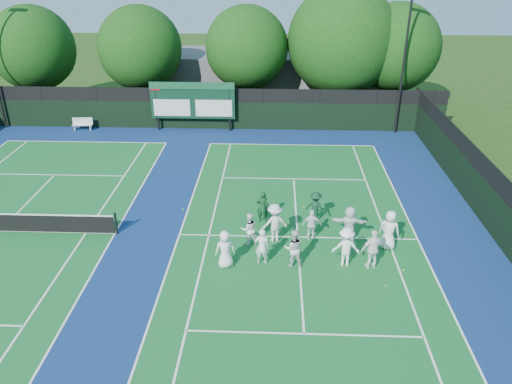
{
  "coord_description": "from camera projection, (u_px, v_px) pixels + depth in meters",
  "views": [
    {
      "loc": [
        -1.14,
        -18.73,
        12.06
      ],
      "look_at": [
        -2.0,
        3.0,
        1.3
      ],
      "focal_mm": 35.0,
      "sensor_mm": 36.0,
      "label": 1
    }
  ],
  "objects": [
    {
      "name": "clubhouse",
      "position": [
        266.0,
        76.0,
        42.76
      ],
      "size": [
        18.0,
        6.0,
        4.0
      ],
      "primitive_type": "cube",
      "color": "#57575C",
      "rests_on": "ground"
    },
    {
      "name": "ground",
      "position": [
        298.0,
        249.0,
        22.08
      ],
      "size": [
        120.0,
        120.0,
        0.0
      ],
      "primitive_type": "plane",
      "color": "#1E3B10",
      "rests_on": "ground"
    },
    {
      "name": "bench",
      "position": [
        83.0,
        123.0,
        36.16
      ],
      "size": [
        1.46,
        0.5,
        0.91
      ],
      "color": "silver",
      "rests_on": "ground"
    },
    {
      "name": "player_front_1",
      "position": [
        262.0,
        246.0,
        20.76
      ],
      "size": [
        0.61,
        0.41,
        1.65
      ],
      "primitive_type": "imported",
      "rotation": [
        0.0,
        0.0,
        3.11
      ],
      "color": "white",
      "rests_on": "ground"
    },
    {
      "name": "tree_b",
      "position": [
        142.0,
        50.0,
        37.82
      ],
      "size": [
        6.31,
        6.31,
        8.26
      ],
      "color": "#301D0D",
      "rests_on": "ground"
    },
    {
      "name": "player_front_4",
      "position": [
        373.0,
        249.0,
        20.44
      ],
      "size": [
        1.11,
        0.66,
        1.77
      ],
      "primitive_type": "imported",
      "rotation": [
        0.0,
        0.0,
        3.37
      ],
      "color": "white",
      "rests_on": "ground"
    },
    {
      "name": "player_front_2",
      "position": [
        294.0,
        248.0,
        20.62
      ],
      "size": [
        0.84,
        0.66,
        1.67
      ],
      "primitive_type": "imported",
      "rotation": [
        0.0,
        0.0,
        3.18
      ],
      "color": "silver",
      "rests_on": "ground"
    },
    {
      "name": "tree_c",
      "position": [
        249.0,
        50.0,
        37.49
      ],
      "size": [
        6.21,
        6.21,
        8.3
      ],
      "color": "#301D0D",
      "rests_on": "ground"
    },
    {
      "name": "tennis_ball_2",
      "position": [
        386.0,
        286.0,
        19.64
      ],
      "size": [
        0.07,
        0.07,
        0.07
      ],
      "primitive_type": "sphere",
      "color": "#C3DD1A",
      "rests_on": "ground"
    },
    {
      "name": "player_front_3",
      "position": [
        346.0,
        247.0,
        20.61
      ],
      "size": [
        1.15,
        0.68,
        1.76
      ],
      "primitive_type": "imported",
      "rotation": [
        0.0,
        0.0,
        3.12
      ],
      "color": "white",
      "rests_on": "ground"
    },
    {
      "name": "tennis_ball_3",
      "position": [
        183.0,
        209.0,
        25.32
      ],
      "size": [
        0.07,
        0.07,
        0.07
      ],
      "primitive_type": "sphere",
      "color": "#C3DD1A",
      "rests_on": "ground"
    },
    {
      "name": "tree_e",
      "position": [
        397.0,
        50.0,
        37.06
      ],
      "size": [
        6.51,
        6.51,
        8.54
      ],
      "color": "#301D0D",
      "rests_on": "ground"
    },
    {
      "name": "tennis_ball_5",
      "position": [
        404.0,
        270.0,
        20.59
      ],
      "size": [
        0.07,
        0.07,
        0.07
      ],
      "primitive_type": "sphere",
      "color": "#C3DD1A",
      "rests_on": "ground"
    },
    {
      "name": "player_back_2",
      "position": [
        312.0,
        225.0,
        22.52
      ],
      "size": [
        0.87,
        0.36,
        1.49
      ],
      "primitive_type": "imported",
      "rotation": [
        0.0,
        0.0,
        3.14
      ],
      "color": "white",
      "rests_on": "ground"
    },
    {
      "name": "tree_a",
      "position": [
        35.0,
        50.0,
        38.14
      ],
      "size": [
        6.39,
        6.39,
        8.24
      ],
      "color": "#301D0D",
      "rests_on": "ground"
    },
    {
      "name": "player_back_0",
      "position": [
        249.0,
        229.0,
        22.13
      ],
      "size": [
        0.89,
        0.78,
        1.54
      ],
      "primitive_type": "imported",
      "rotation": [
        0.0,
        0.0,
        3.44
      ],
      "color": "white",
      "rests_on": "ground"
    },
    {
      "name": "left_court",
      "position": [
        0.0,
        231.0,
        23.47
      ],
      "size": [
        11.05,
        23.85,
        0.01
      ],
      "color": "#135D25",
      "rests_on": "ground"
    },
    {
      "name": "tree_d",
      "position": [
        344.0,
        43.0,
        37.01
      ],
      "size": [
        8.14,
        8.14,
        9.82
      ],
      "color": "#301D0D",
      "rests_on": "ground"
    },
    {
      "name": "player_back_1",
      "position": [
        275.0,
        223.0,
        22.31
      ],
      "size": [
        1.34,
        1.01,
        1.84
      ],
      "primitive_type": "imported",
      "rotation": [
        0.0,
        0.0,
        3.44
      ],
      "color": "silver",
      "rests_on": "ground"
    },
    {
      "name": "light_pole_right",
      "position": [
        406.0,
        42.0,
        33.08
      ],
      "size": [
        1.2,
        0.3,
        10.12
      ],
      "color": "black",
      "rests_on": "ground"
    },
    {
      "name": "scoreboard",
      "position": [
        192.0,
        101.0,
        35.31
      ],
      "size": [
        6.0,
        0.21,
        3.55
      ],
      "color": "black",
      "rests_on": "ground"
    },
    {
      "name": "divider_fence_right",
      "position": [
        502.0,
        215.0,
        22.05
      ],
      "size": [
        0.08,
        32.0,
        3.0
      ],
      "color": "black",
      "rests_on": "ground"
    },
    {
      "name": "coach_left",
      "position": [
        263.0,
        207.0,
        23.94
      ],
      "size": [
        0.63,
        0.44,
        1.62
      ],
      "primitive_type": "imported",
      "rotation": [
        0.0,
        0.0,
        3.24
      ],
      "color": "#103D1E",
      "rests_on": "ground"
    },
    {
      "name": "coach_right",
      "position": [
        316.0,
        207.0,
        23.96
      ],
      "size": [
        1.15,
        0.9,
        1.57
      ],
      "primitive_type": "imported",
      "rotation": [
        0.0,
        0.0,
        2.78
      ],
      "color": "#0D331E",
      "rests_on": "ground"
    },
    {
      "name": "court_apron",
      "position": [
        168.0,
        234.0,
        23.18
      ],
      "size": [
        34.0,
        32.0,
        0.01
      ],
      "primitive_type": "cube",
      "color": "navy",
      "rests_on": "ground"
    },
    {
      "name": "player_front_0",
      "position": [
        225.0,
        249.0,
        20.53
      ],
      "size": [
        0.93,
        0.73,
        1.68
      ],
      "primitive_type": "imported",
      "rotation": [
        0.0,
        0.0,
        3.41
      ],
      "color": "white",
      "rests_on": "ground"
    },
    {
      "name": "tennis_ball_1",
      "position": [
        304.0,
        207.0,
        25.56
      ],
      "size": [
        0.07,
        0.07,
        0.07
      ],
      "primitive_type": "sphere",
      "color": "#C3DD1A",
      "rests_on": "ground"
    },
    {
      "name": "player_back_3",
      "position": [
        349.0,
        224.0,
        22.38
      ],
      "size": [
        1.63,
        0.67,
        1.71
      ],
      "primitive_type": "imported",
      "rotation": [
        0.0,
        0.0,
        3.03
      ],
      "color": "white",
      "rests_on": "ground"
    },
    {
      "name": "player_back_4",
      "position": [
        389.0,
        230.0,
        21.77
      ],
      "size": [
        1.06,
        0.9,
        1.83
      ],
      "primitive_type": "imported",
      "rotation": [
        0.0,
        0.0,
        2.72
      ],
      "color": "white",
      "rests_on": "ground"
    },
    {
      "name": "back_fence",
      "position": [
        208.0,
        111.0,
        36.02
      ],
      "size": [
        34.0,
        0.08,
        3.0
      ],
      "color": "black",
      "rests_on": "ground"
    },
    {
      "name": "near_court",
      "position": [
        298.0,
        237.0,
        22.97
      ],
      "size": [
        11.05,
        23.85,
        0.01
      ],
      "color": "#135D25",
      "rests_on": "ground"
    }
  ]
}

